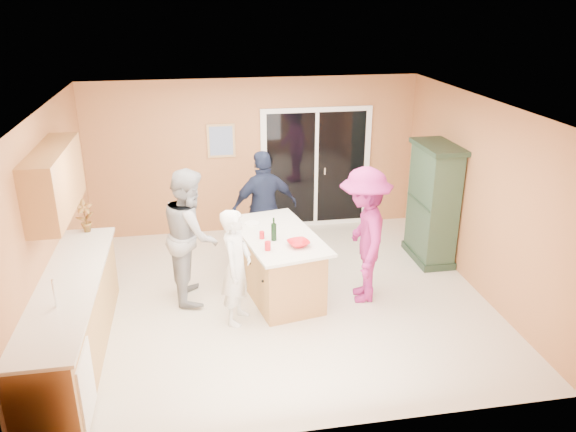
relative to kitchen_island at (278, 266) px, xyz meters
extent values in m
plane|color=beige|center=(-0.02, -0.13, -0.42)|extent=(5.50, 5.50, 0.00)
cube|color=silver|center=(-0.02, -0.13, 2.18)|extent=(5.50, 5.00, 0.10)
cube|color=#E3975D|center=(-0.02, 2.37, 0.88)|extent=(5.50, 0.10, 2.60)
cube|color=#E3975D|center=(-0.02, -2.63, 0.88)|extent=(5.50, 0.10, 2.60)
cube|color=#E3975D|center=(-2.77, -0.13, 0.88)|extent=(0.10, 5.00, 2.60)
cube|color=#E3975D|center=(2.73, -0.13, 0.88)|extent=(0.10, 5.00, 2.60)
cube|color=#B28245|center=(-2.47, -1.03, 0.03)|extent=(0.60, 3.00, 0.90)
cube|color=white|center=(-2.46, -2.13, -0.02)|extent=(0.62, 0.60, 0.72)
cube|color=silver|center=(-2.46, -1.03, 0.50)|extent=(0.65, 3.05, 0.04)
cylinder|color=silver|center=(-2.47, -1.53, 0.67)|extent=(0.02, 0.02, 0.30)
cube|color=#B28245|center=(-2.60, -0.33, 1.46)|extent=(0.35, 1.60, 0.75)
cube|color=white|center=(1.03, 2.34, 0.63)|extent=(1.90, 0.05, 2.10)
cube|color=black|center=(1.03, 2.33, 0.63)|extent=(1.70, 0.03, 1.94)
cube|color=white|center=(1.03, 2.32, 0.63)|extent=(0.06, 0.04, 1.94)
cube|color=silver|center=(1.18, 2.31, 0.58)|extent=(0.02, 0.03, 0.12)
cube|color=tan|center=(-0.57, 2.35, 1.18)|extent=(0.46, 0.03, 0.56)
cube|color=#445A8E|center=(-0.57, 2.34, 1.18)|extent=(0.38, 0.02, 0.48)
cube|color=#B28245|center=(0.00, 0.00, 0.01)|extent=(1.05, 1.63, 0.86)
cube|color=silver|center=(0.00, 0.00, 0.46)|extent=(1.23, 1.85, 0.04)
cube|color=black|center=(0.00, 0.00, -0.37)|extent=(0.96, 1.54, 0.10)
cube|color=#1E3122|center=(2.47, 0.71, -0.37)|extent=(0.50, 0.95, 0.11)
cube|color=#304832|center=(2.47, 0.71, 0.48)|extent=(0.45, 0.90, 1.69)
cube|color=#1E3122|center=(2.47, 0.71, 1.36)|extent=(0.52, 0.99, 0.07)
imported|color=white|center=(-0.61, -0.57, 0.32)|extent=(0.55, 0.64, 1.49)
imported|color=gray|center=(-1.13, 0.15, 0.48)|extent=(0.70, 0.89, 1.80)
imported|color=#192439|center=(-0.04, 1.03, 0.45)|extent=(1.09, 0.63, 1.75)
imported|color=#901F5F|center=(1.09, -0.29, 0.49)|extent=(0.87, 1.28, 1.82)
imported|color=red|center=(0.19, -0.42, 0.51)|extent=(0.33, 0.33, 0.07)
imported|color=#A71910|center=(-2.47, 0.40, 0.74)|extent=(0.27, 0.22, 0.44)
cylinder|color=red|center=(-0.20, -0.47, 0.53)|extent=(0.08, 0.08, 0.11)
cylinder|color=red|center=(-0.23, -0.11, 0.52)|extent=(0.09, 0.09, 0.10)
cylinder|color=black|center=(-0.09, -0.19, 0.59)|extent=(0.07, 0.07, 0.22)
cylinder|color=black|center=(-0.09, -0.19, 0.74)|extent=(0.03, 0.03, 0.08)
cylinder|color=white|center=(-0.30, 0.41, 0.48)|extent=(0.25, 0.25, 0.01)
camera|label=1|loc=(-1.04, -6.71, 3.41)|focal=35.00mm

